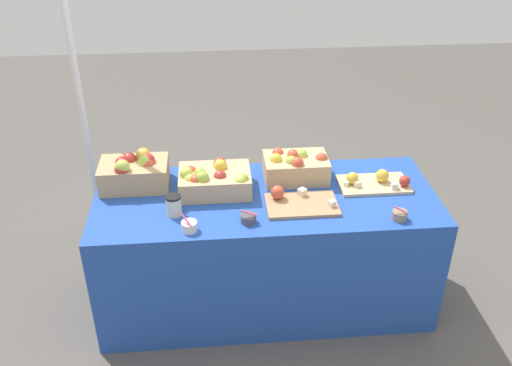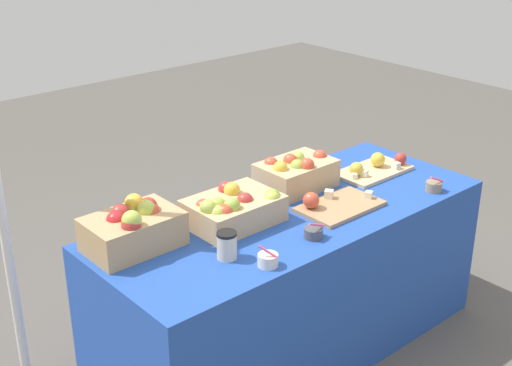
% 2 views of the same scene
% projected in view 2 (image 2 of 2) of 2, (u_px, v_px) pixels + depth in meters
% --- Properties ---
extents(ground_plane, '(10.00, 10.00, 0.00)m').
position_uv_depth(ground_plane, '(290.00, 345.00, 3.49)').
color(ground_plane, '#56514C').
extents(table, '(1.90, 0.76, 0.74)m').
position_uv_depth(table, '(291.00, 281.00, 3.35)').
color(table, '#234CAD').
rests_on(table, ground_plane).
extents(apple_crate_left, '(0.38, 0.25, 0.21)m').
position_uv_depth(apple_crate_left, '(133.00, 227.00, 2.85)').
color(apple_crate_left, tan).
rests_on(apple_crate_left, table).
extents(apple_crate_middle, '(0.40, 0.28, 0.17)m').
position_uv_depth(apple_crate_middle, '(233.00, 208.00, 3.06)').
color(apple_crate_middle, tan).
rests_on(apple_crate_middle, table).
extents(apple_crate_right, '(0.36, 0.25, 0.18)m').
position_uv_depth(apple_crate_right, '(296.00, 173.00, 3.41)').
color(apple_crate_right, tan).
rests_on(apple_crate_right, table).
extents(cutting_board_front, '(0.38, 0.24, 0.09)m').
position_uv_depth(cutting_board_front, '(334.00, 205.00, 3.22)').
color(cutting_board_front, tan).
rests_on(cutting_board_front, table).
extents(cutting_board_back, '(0.40, 0.23, 0.09)m').
position_uv_depth(cutting_board_back, '(374.00, 168.00, 3.61)').
color(cutting_board_back, '#D1B284').
rests_on(cutting_board_back, table).
extents(sample_bowl_near, '(0.08, 0.08, 0.10)m').
position_uv_depth(sample_bowl_near, '(268.00, 260.00, 2.74)').
color(sample_bowl_near, silver).
rests_on(sample_bowl_near, table).
extents(sample_bowl_mid, '(0.09, 0.08, 0.09)m').
position_uv_depth(sample_bowl_mid, '(313.00, 233.00, 2.95)').
color(sample_bowl_mid, '#4C4C51').
rests_on(sample_bowl_mid, table).
extents(sample_bowl_far, '(0.08, 0.08, 0.09)m').
position_uv_depth(sample_bowl_far, '(434.00, 186.00, 3.40)').
color(sample_bowl_far, gray).
rests_on(sample_bowl_far, table).
extents(coffee_cup, '(0.08, 0.08, 0.11)m').
position_uv_depth(coffee_cup, '(227.00, 245.00, 2.78)').
color(coffee_cup, beige).
rests_on(coffee_cup, table).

